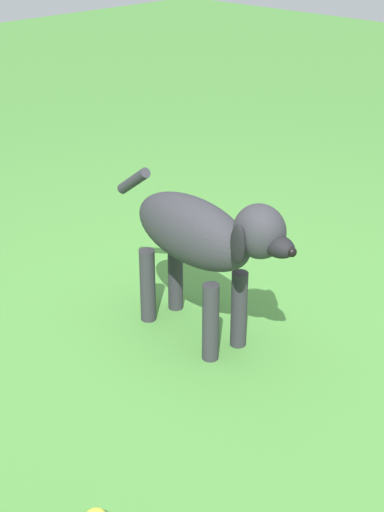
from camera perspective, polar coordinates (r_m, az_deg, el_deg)
ground at (r=2.85m, az=2.00°, el=-6.63°), size 14.00×14.00×0.00m
dog at (r=2.69m, az=0.76°, el=1.37°), size 0.93×0.27×0.63m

